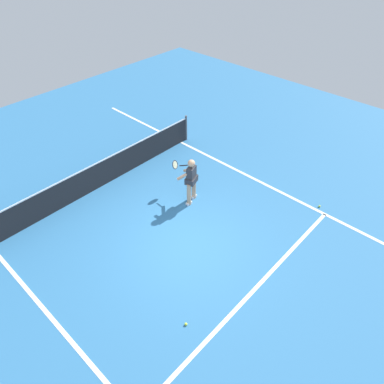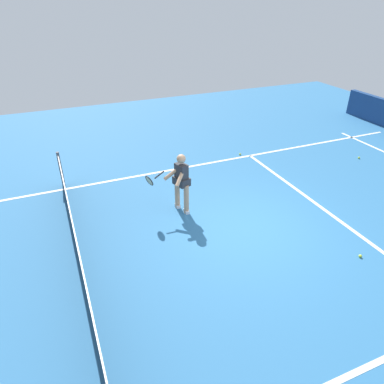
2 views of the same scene
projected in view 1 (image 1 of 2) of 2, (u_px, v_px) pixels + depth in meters
ground_plane at (187, 244)px, 9.86m from camera, size 24.05×24.05×0.00m
service_line_marking at (253, 291)px, 8.68m from camera, size 7.47×0.10×0.01m
sideline_left_marking at (69, 338)px, 7.74m from camera, size 0.10×16.50×0.01m
sideline_right_marking at (263, 183)px, 11.97m from camera, size 0.10×16.50×0.01m
court_net at (101, 174)px, 11.58m from camera, size 8.15×0.08×1.03m
tennis_player at (191, 179)px, 10.76m from camera, size 0.66×1.09×1.55m
tennis_ball_near at (186, 324)px, 7.97m from camera, size 0.07×0.07×0.07m
tennis_ball_mid at (320, 206)px, 11.03m from camera, size 0.07×0.07×0.07m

